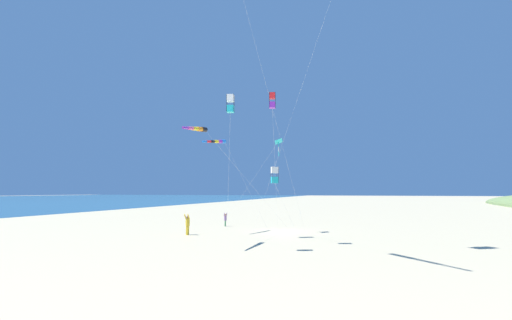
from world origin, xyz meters
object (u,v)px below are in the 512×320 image
object	(u,v)px
kite_windsock_green_low_center	(198,129)
kite_box_red_high_left	(230,104)
kite_box_striped_overhead	(272,101)
kite_windsock_long_streamer_left	(217,142)
person_adult_flyer	(188,223)
person_child_green_jacket	(225,219)
kite_delta_black_fish_shape	(278,142)
kite_box_purple_drifting	(275,175)

from	to	relation	value
kite_windsock_green_low_center	kite_box_red_high_left	xyz separation A→B (m)	(-3.28, 1.57, 1.36)
kite_box_striped_overhead	kite_windsock_long_streamer_left	bearing A→B (deg)	-39.97
person_adult_flyer	kite_windsock_green_low_center	xyz separation A→B (m)	(-4.07, 6.10, 7.85)
kite_windsock_long_streamer_left	kite_box_red_high_left	size ratio (longest dim) A/B	0.88
person_child_green_jacket	kite_delta_black_fish_shape	bearing A→B (deg)	149.07
kite_box_striped_overhead	kite_windsock_long_streamer_left	xyz separation A→B (m)	(7.50, -6.29, -2.11)
person_child_green_jacket	kite_windsock_green_low_center	bearing A→B (deg)	104.22
person_adult_flyer	kite_box_purple_drifting	xyz separation A→B (m)	(-8.50, -0.33, 4.52)
person_adult_flyer	person_child_green_jacket	xyz separation A→B (m)	(-0.33, -8.66, -0.21)
kite_box_striped_overhead	kite_box_red_high_left	xyz separation A→B (m)	(2.06, 3.89, -1.04)
person_child_green_jacket	kite_box_red_high_left	distance (m)	20.12
person_child_green_jacket	kite_delta_black_fish_shape	size ratio (longest dim) A/B	0.17
person_adult_flyer	kite_box_purple_drifting	bearing A→B (deg)	-177.76
kite_box_striped_overhead	kite_windsock_long_streamer_left	size ratio (longest dim) A/B	1.25
person_adult_flyer	kite_windsock_long_streamer_left	size ratio (longest dim) A/B	0.21
kite_box_purple_drifting	kite_windsock_long_streamer_left	xyz separation A→B (m)	(6.60, -2.17, 3.62)
kite_box_purple_drifting	kite_windsock_long_streamer_left	distance (m)	7.83
person_child_green_jacket	kite_windsock_green_low_center	size ratio (longest dim) A/B	0.10
person_adult_flyer	kite_box_purple_drifting	size ratio (longest dim) A/B	0.32
kite_delta_black_fish_shape	kite_windsock_green_low_center	bearing A→B (deg)	69.53
kite_windsock_green_low_center	kite_box_striped_overhead	world-z (taller)	kite_box_striped_overhead
kite_windsock_long_streamer_left	kite_box_red_high_left	xyz separation A→B (m)	(-5.44, 10.17, 1.08)
kite_windsock_green_low_center	kite_delta_black_fish_shape	xyz separation A→B (m)	(-3.82, -10.23, 0.20)
person_adult_flyer	kite_delta_black_fish_shape	distance (m)	12.00
kite_box_red_high_left	kite_windsock_long_streamer_left	bearing A→B (deg)	-61.84
kite_windsock_long_streamer_left	kite_box_red_high_left	bearing A→B (deg)	118.16
person_adult_flyer	kite_box_red_high_left	distance (m)	14.06
kite_windsock_green_low_center	kite_box_striped_overhead	xyz separation A→B (m)	(-5.33, -2.31, 2.40)
person_child_green_jacket	kite_windsock_green_low_center	world-z (taller)	kite_windsock_green_low_center
person_adult_flyer	person_child_green_jacket	world-z (taller)	person_adult_flyer
person_adult_flyer	person_child_green_jacket	bearing A→B (deg)	-92.16
person_child_green_jacket	kite_windsock_green_low_center	xyz separation A→B (m)	(-3.74, 14.76, 8.06)
kite_windsock_green_low_center	person_adult_flyer	bearing A→B (deg)	-56.30
kite_windsock_green_low_center	kite_windsock_long_streamer_left	xyz separation A→B (m)	(2.17, -8.60, 0.28)
kite_windsock_green_low_center	kite_box_purple_drifting	bearing A→B (deg)	-124.60
person_child_green_jacket	kite_box_red_high_left	bearing A→B (deg)	113.25
kite_windsock_green_low_center	kite_box_striped_overhead	size ratio (longest dim) A/B	1.40
kite_delta_black_fish_shape	kite_windsock_long_streamer_left	xyz separation A→B (m)	(5.98, 1.63, 0.08)
kite_windsock_green_low_center	kite_box_striped_overhead	distance (m)	6.29
person_adult_flyer	kite_box_purple_drifting	world-z (taller)	kite_box_purple_drifting
person_child_green_jacket	kite_windsock_long_streamer_left	world-z (taller)	kite_windsock_long_streamer_left
person_adult_flyer	kite_box_striped_overhead	world-z (taller)	kite_box_striped_overhead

